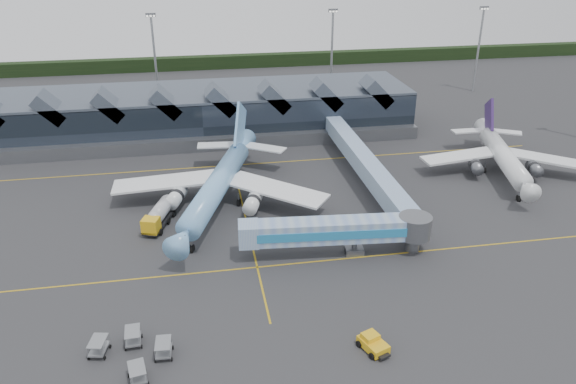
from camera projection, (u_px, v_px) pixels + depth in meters
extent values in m
plane|color=#2A2A2C|center=(250.00, 238.00, 81.85)|extent=(260.00, 260.00, 0.00)
cube|color=#BF9616|center=(257.00, 267.00, 74.73)|extent=(120.00, 0.25, 0.01)
cube|color=#BF9616|center=(233.00, 165.00, 106.77)|extent=(120.00, 0.25, 0.01)
cube|color=#BF9616|center=(243.00, 207.00, 90.75)|extent=(0.25, 60.00, 0.01)
cube|color=black|center=(210.00, 62.00, 178.89)|extent=(260.00, 4.00, 4.00)
cube|color=black|center=(201.00, 113.00, 121.85)|extent=(90.00, 20.00, 9.00)
cube|color=#444E5B|center=(200.00, 92.00, 119.84)|extent=(90.00, 20.00, 0.60)
cube|color=slate|center=(204.00, 144.00, 113.43)|extent=(90.00, 2.50, 2.60)
cube|color=#444E5B|center=(51.00, 107.00, 108.97)|extent=(6.43, 6.00, 6.43)
cube|color=#444E5B|center=(109.00, 105.00, 110.72)|extent=(6.43, 6.00, 6.43)
cube|color=#444E5B|center=(166.00, 102.00, 112.46)|extent=(6.43, 6.00, 6.43)
cube|color=#444E5B|center=(221.00, 99.00, 114.20)|extent=(6.43, 6.00, 6.43)
cube|color=#444E5B|center=(274.00, 97.00, 115.95)|extent=(6.43, 6.00, 6.43)
cube|color=#444E5B|center=(326.00, 94.00, 117.69)|extent=(6.43, 6.00, 6.43)
cube|color=#444E5B|center=(376.00, 92.00, 119.44)|extent=(6.43, 6.00, 6.43)
cylinder|color=gray|center=(155.00, 61.00, 138.84)|extent=(0.56, 0.56, 22.00)
cube|color=slate|center=(151.00, 15.00, 134.14)|extent=(2.40, 0.50, 0.90)
cylinder|color=gray|center=(332.00, 55.00, 145.98)|extent=(0.56, 0.56, 22.00)
cube|color=slate|center=(333.00, 11.00, 141.28)|extent=(2.40, 0.50, 0.90)
cylinder|color=gray|center=(478.00, 51.00, 150.54)|extent=(0.56, 0.56, 22.00)
cube|color=slate|center=(484.00, 8.00, 145.84)|extent=(2.40, 0.50, 0.90)
cylinder|color=#71A1E5|center=(217.00, 185.00, 89.10)|extent=(13.03, 29.06, 3.64)
cone|color=#71A1E5|center=(182.00, 239.00, 73.68)|extent=(5.08, 5.96, 3.64)
cube|color=black|center=(180.00, 236.00, 72.79)|extent=(1.42, 0.77, 0.48)
cone|color=#71A1E5|center=(243.00, 144.00, 105.16)|extent=(5.63, 7.55, 3.64)
cube|color=white|center=(164.00, 182.00, 91.77)|extent=(16.62, 5.76, 1.20)
cube|color=white|center=(276.00, 189.00, 89.17)|extent=(16.50, 14.32, 1.20)
cylinder|color=white|center=(176.00, 197.00, 88.75)|extent=(3.78, 5.51, 2.25)
cylinder|color=white|center=(253.00, 202.00, 87.02)|extent=(3.78, 5.51, 2.25)
cube|color=#71A1E5|center=(240.00, 128.00, 102.03)|extent=(3.44, 8.94, 10.02)
cube|color=white|center=(218.00, 145.00, 104.66)|extent=(7.81, 3.59, 0.24)
cube|color=white|center=(265.00, 148.00, 103.41)|extent=(7.96, 6.60, 0.24)
cylinder|color=slate|center=(192.00, 245.00, 77.92)|extent=(0.27, 0.27, 2.11)
cylinder|color=slate|center=(202.00, 197.00, 91.89)|extent=(0.27, 0.27, 2.11)
cylinder|color=slate|center=(239.00, 199.00, 91.03)|extent=(0.27, 0.27, 2.11)
cylinder|color=black|center=(192.00, 249.00, 78.21)|extent=(0.85, 1.41, 1.35)
cylinder|color=white|center=(504.00, 157.00, 101.18)|extent=(8.92, 23.09, 3.29)
cone|color=white|center=(527.00, 188.00, 89.04)|extent=(4.17, 4.64, 3.29)
cube|color=black|center=(529.00, 185.00, 88.30)|extent=(1.29, 0.64, 0.48)
cone|color=white|center=(485.00, 130.00, 113.80)|extent=(4.49, 5.91, 3.29)
cube|color=white|center=(459.00, 156.00, 102.90)|extent=(13.91, 5.11, 1.10)
cube|color=white|center=(545.00, 159.00, 101.84)|extent=(13.83, 10.94, 1.10)
cylinder|color=slate|center=(476.00, 166.00, 100.64)|extent=(2.96, 4.33, 2.04)
cylinder|color=slate|center=(534.00, 168.00, 99.94)|extent=(2.96, 4.33, 2.04)
cube|color=#331C54|center=(489.00, 117.00, 111.32)|extent=(2.32, 7.27, 8.01)
cube|color=white|center=(468.00, 131.00, 113.17)|extent=(6.28, 2.35, 0.27)
cube|color=white|center=(505.00, 132.00, 112.66)|extent=(6.60, 5.01, 0.27)
cylinder|color=slate|center=(519.00, 195.00, 92.51)|extent=(0.31, 0.31, 1.90)
cylinder|color=slate|center=(485.00, 167.00, 103.37)|extent=(0.31, 0.31, 1.90)
cylinder|color=slate|center=(516.00, 168.00, 102.98)|extent=(0.31, 0.31, 1.90)
cylinder|color=black|center=(518.00, 199.00, 92.77)|extent=(0.78, 1.30, 1.22)
cube|color=#7A9ACC|center=(333.00, 230.00, 76.10)|extent=(20.94, 4.87, 3.01)
cube|color=#247EB7|center=(335.00, 236.00, 74.66)|extent=(20.68, 1.89, 1.24)
cube|color=#7A9ACC|center=(249.00, 234.00, 75.16)|extent=(2.97, 3.54, 3.11)
cylinder|color=slate|center=(354.00, 241.00, 77.17)|extent=(0.73, 0.73, 3.81)
cube|color=slate|center=(354.00, 250.00, 77.79)|extent=(2.66, 2.28, 0.93)
cylinder|color=black|center=(347.00, 251.00, 77.75)|extent=(0.49, 0.97, 0.93)
cylinder|color=black|center=(361.00, 250.00, 77.92)|extent=(0.49, 0.97, 0.93)
cylinder|color=slate|center=(415.00, 226.00, 77.04)|extent=(4.56, 4.56, 3.11)
cylinder|color=slate|center=(413.00, 238.00, 77.86)|extent=(1.87, 1.87, 3.81)
cube|color=black|center=(160.00, 221.00, 85.03)|extent=(4.98, 9.08, 0.49)
cube|color=gold|center=(151.00, 225.00, 81.62)|extent=(2.90, 2.77, 2.15)
cube|color=black|center=(149.00, 225.00, 80.72)|extent=(2.08, 0.81, 0.98)
cylinder|color=silver|center=(161.00, 209.00, 85.52)|extent=(3.91, 6.08, 2.25)
sphere|color=silver|center=(168.00, 201.00, 88.05)|extent=(2.15, 2.15, 2.15)
sphere|color=silver|center=(155.00, 218.00, 82.98)|extent=(2.15, 2.15, 2.15)
cylinder|color=black|center=(145.00, 231.00, 82.67)|extent=(0.63, 1.03, 0.98)
cylinder|color=black|center=(161.00, 232.00, 82.36)|extent=(0.63, 1.03, 0.98)
cylinder|color=black|center=(153.00, 220.00, 85.73)|extent=(0.63, 1.03, 0.98)
cylinder|color=black|center=(169.00, 221.00, 85.42)|extent=(0.63, 1.03, 0.98)
cylinder|color=black|center=(159.00, 213.00, 87.91)|extent=(0.63, 1.03, 0.98)
cylinder|color=black|center=(174.00, 214.00, 87.60)|extent=(0.63, 1.03, 0.98)
cube|color=gold|center=(373.00, 344.00, 59.95)|extent=(3.09, 3.82, 0.92)
cube|color=gold|center=(370.00, 336.00, 60.08)|extent=(2.08, 1.97, 0.64)
cube|color=black|center=(384.00, 356.00, 58.69)|extent=(1.47, 1.15, 0.28)
cylinder|color=black|center=(372.00, 356.00, 58.72)|extent=(0.52, 0.79, 0.74)
cylinder|color=black|center=(387.00, 349.00, 59.71)|extent=(0.52, 0.79, 0.74)
cylinder|color=black|center=(359.00, 344.00, 60.42)|extent=(0.52, 0.79, 0.74)
cylinder|color=black|center=(374.00, 337.00, 61.42)|extent=(0.52, 0.79, 0.74)
cube|color=gray|center=(133.00, 339.00, 60.75)|extent=(1.71, 2.58, 0.17)
cube|color=gray|center=(132.00, 331.00, 60.28)|extent=(1.71, 2.58, 0.09)
cylinder|color=black|center=(142.00, 336.00, 61.90)|extent=(0.16, 0.42, 0.41)
cube|color=gray|center=(164.00, 351.00, 59.08)|extent=(1.73, 2.59, 0.17)
cube|color=gray|center=(163.00, 343.00, 58.62)|extent=(1.73, 2.59, 0.09)
cylinder|color=black|center=(173.00, 347.00, 60.17)|extent=(0.16, 0.42, 0.41)
cube|color=gray|center=(99.00, 349.00, 59.35)|extent=(2.07, 2.78, 0.17)
cube|color=gray|center=(97.00, 341.00, 58.88)|extent=(2.07, 2.78, 0.09)
cylinder|color=black|center=(110.00, 346.00, 60.33)|extent=(0.22, 0.43, 0.41)
cube|color=gray|center=(138.00, 376.00, 55.76)|extent=(2.06, 2.77, 0.17)
cube|color=gray|center=(137.00, 368.00, 55.29)|extent=(2.06, 2.77, 0.09)
cylinder|color=black|center=(146.00, 371.00, 56.99)|extent=(0.21, 0.43, 0.41)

